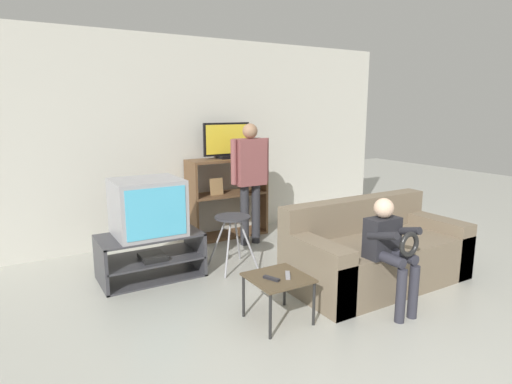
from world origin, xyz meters
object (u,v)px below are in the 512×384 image
Objects in this scene: person_seated_child at (390,245)px; media_shelf at (227,197)px; tv_stand at (151,256)px; remote_control_black at (271,278)px; folding_stool at (233,225)px; couch at (375,254)px; television_main at (147,207)px; television_flat at (227,142)px; snack_table at (278,282)px; person_standing_adult at (250,173)px; remote_control_white at (288,275)px.

media_shelf is at bearing 94.20° from person_seated_child.
media_shelf reaches higher than tv_stand.
folding_stool is at bearing 53.81° from remote_control_black.
tv_stand is 1.05× the size of person_seated_child.
couch is at bearing 53.52° from person_seated_child.
remote_control_black is 1.39m from couch.
television_flat reaches higher than television_main.
tv_stand reaches higher than snack_table.
couch is (1.90, -1.25, 0.06)m from tv_stand.
media_shelf is (1.33, 0.86, -0.20)m from television_main.
person_standing_adult is (0.59, 0.65, 0.43)m from folding_stool.
tv_stand is 0.56× the size of couch.
media_shelf is at bearing 32.96° from television_main.
person_standing_adult reaches higher than person_seated_child.
tv_stand is 0.96× the size of media_shelf.
couch is 1.19× the size of person_standing_adult.
couch is 1.88× the size of person_seated_child.
remote_control_black is 0.09× the size of person_standing_adult.
remote_control_black is at bearing -163.83° from snack_table.
television_flat is at bearing 104.28° from couch.
folding_stool reaches higher than remote_control_black.
television_flat reaches higher than folding_stool.
television_flat reaches higher than media_shelf.
television_main is at bearing 146.26° from couch.
television_main reaches higher than remote_control_white.
remote_control_black is (-0.31, -1.25, -0.10)m from folding_stool.
folding_stool is at bearing 114.03° from person_seated_child.
person_standing_adult reaches higher than tv_stand.
couch is (1.06, -1.04, -0.20)m from folding_stool.
remote_control_white is 2.12m from person_standing_adult.
person_seated_child reaches higher than remote_control_white.
television_flat is at bearing 33.34° from television_main.
television_main is 0.36× the size of couch.
person_seated_child is at bearing 14.66° from remote_control_white.
person_seated_child reaches higher than tv_stand.
tv_stand reaches higher than remote_control_black.
remote_control_black is 2.16m from person_standing_adult.
tv_stand is 1.73× the size of folding_stool.
television_main is 2.34m from person_seated_child.
folding_stool is 1.29m from remote_control_black.
media_shelf is at bearing 65.82° from folding_stool.
folding_stool reaches higher than tv_stand.
remote_control_white is 0.08× the size of couch.
folding_stool is at bearing 135.59° from couch.
snack_table is at bearing -107.27° from media_shelf.
television_flat is 0.60m from person_standing_adult.
television_main is 1.68m from remote_control_white.
person_standing_adult is (-0.47, 1.68, 0.64)m from couch.
remote_control_white reaches higher than snack_table.
remote_control_white is at bearing -111.49° from person_standing_adult.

